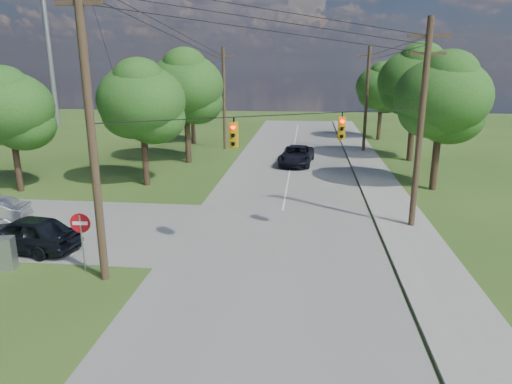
# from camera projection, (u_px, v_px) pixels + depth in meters

# --- Properties ---
(ground) EXTENTS (140.00, 140.00, 0.00)m
(ground) POSITION_uv_depth(u_px,v_px,m) (216.00, 289.00, 17.41)
(ground) COLOR #2E4C19
(ground) RESTS_ON ground
(main_road) EXTENTS (10.00, 100.00, 0.03)m
(main_road) POSITION_uv_depth(u_px,v_px,m) (277.00, 242.00, 21.98)
(main_road) COLOR gray
(main_road) RESTS_ON ground
(sidewalk_east) EXTENTS (2.60, 100.00, 0.12)m
(sidewalk_east) POSITION_uv_depth(u_px,v_px,m) (420.00, 247.00, 21.26)
(sidewalk_east) COLOR #9B9991
(sidewalk_east) RESTS_ON ground
(pole_sw) EXTENTS (2.00, 0.32, 12.00)m
(pole_sw) POSITION_uv_depth(u_px,v_px,m) (90.00, 123.00, 16.62)
(pole_sw) COLOR #4E3B28
(pole_sw) RESTS_ON ground
(pole_ne) EXTENTS (2.00, 0.32, 10.50)m
(pole_ne) POSITION_uv_depth(u_px,v_px,m) (421.00, 123.00, 22.66)
(pole_ne) COLOR #4E3B28
(pole_ne) RESTS_ON ground
(pole_north_e) EXTENTS (2.00, 0.32, 10.00)m
(pole_north_e) POSITION_uv_depth(u_px,v_px,m) (367.00, 99.00, 43.81)
(pole_north_e) COLOR #4E3B28
(pole_north_e) RESTS_ON ground
(pole_north_w) EXTENTS (2.00, 0.32, 10.00)m
(pole_north_w) POSITION_uv_depth(u_px,v_px,m) (224.00, 98.00, 45.29)
(pole_north_w) COLOR #4E3B28
(pole_north_w) RESTS_ON ground
(power_lines) EXTENTS (13.93, 29.62, 4.93)m
(power_lines) POSITION_uv_depth(u_px,v_px,m) (278.00, 49.00, 25.85)
(power_lines) COLOR black
(power_lines) RESTS_ON ground
(traffic_signals) EXTENTS (4.91, 3.27, 1.05)m
(traffic_signals) POSITION_uv_depth(u_px,v_px,m) (290.00, 131.00, 19.91)
(traffic_signals) COLOR #C8970B
(traffic_signals) RESTS_ON ground
(tree_w_near) EXTENTS (6.00, 6.00, 8.40)m
(tree_w_near) POSITION_uv_depth(u_px,v_px,m) (141.00, 101.00, 31.04)
(tree_w_near) COLOR #442F22
(tree_w_near) RESTS_ON ground
(tree_w_mid) EXTENTS (6.40, 6.40, 9.22)m
(tree_w_mid) POSITION_uv_depth(u_px,v_px,m) (186.00, 86.00, 38.42)
(tree_w_mid) COLOR #442F22
(tree_w_mid) RESTS_ON ground
(tree_w_far) EXTENTS (6.00, 6.00, 8.73)m
(tree_w_far) POSITION_uv_depth(u_px,v_px,m) (192.00, 85.00, 48.29)
(tree_w_far) COLOR #442F22
(tree_w_far) RESTS_ON ground
(tree_e_near) EXTENTS (6.20, 6.20, 8.81)m
(tree_e_near) POSITION_uv_depth(u_px,v_px,m) (442.00, 97.00, 29.78)
(tree_e_near) COLOR #442F22
(tree_e_near) RESTS_ON ground
(tree_e_mid) EXTENTS (6.60, 6.60, 9.64)m
(tree_e_mid) POSITION_uv_depth(u_px,v_px,m) (416.00, 82.00, 39.12)
(tree_e_mid) COLOR #442F22
(tree_e_mid) RESTS_ON ground
(tree_e_far) EXTENTS (5.80, 5.80, 8.32)m
(tree_e_far) POSITION_uv_depth(u_px,v_px,m) (382.00, 87.00, 50.98)
(tree_e_far) COLOR #442F22
(tree_e_far) RESTS_ON ground
(tree_cross_n) EXTENTS (5.60, 5.60, 7.91)m
(tree_cross_n) POSITION_uv_depth(u_px,v_px,m) (9.00, 108.00, 29.58)
(tree_cross_n) COLOR #442F22
(tree_cross_n) RESTS_ON ground
(car_cross_dark) EXTENTS (5.11, 2.66, 1.66)m
(car_cross_dark) POSITION_uv_depth(u_px,v_px,m) (27.00, 234.00, 20.76)
(car_cross_dark) COLOR black
(car_cross_dark) RESTS_ON cross_road
(car_main_north) EXTENTS (3.19, 5.93, 1.58)m
(car_main_north) POSITION_uv_depth(u_px,v_px,m) (297.00, 155.00, 39.05)
(car_main_north) COLOR black
(car_main_north) RESTS_ON main_road
(control_cabinet) EXTENTS (0.88, 0.72, 1.41)m
(control_cabinet) POSITION_uv_depth(u_px,v_px,m) (5.00, 254.00, 18.94)
(control_cabinet) COLOR gray
(control_cabinet) RESTS_ON ground
(do_not_enter_sign) EXTENTS (0.84, 0.12, 2.52)m
(do_not_enter_sign) POSITION_uv_depth(u_px,v_px,m) (81.00, 229.00, 18.49)
(do_not_enter_sign) COLOR gray
(do_not_enter_sign) RESTS_ON ground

